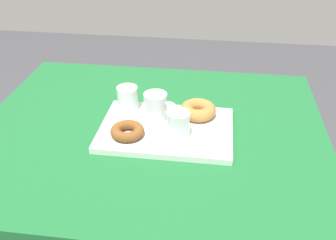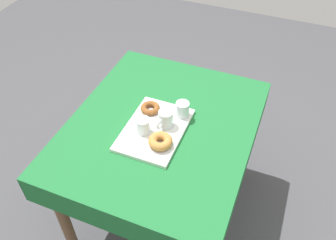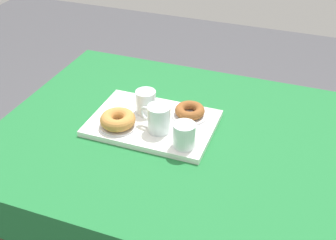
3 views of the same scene
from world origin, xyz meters
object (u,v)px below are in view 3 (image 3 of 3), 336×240
at_px(serving_tray, 153,123).
at_px(sugar_donut_left, 190,110).
at_px(donut_plate_right, 118,126).
at_px(sugar_donut_right, 118,120).
at_px(water_glass_far, 184,137).
at_px(donut_plate_left, 190,115).
at_px(dining_table, 166,156).
at_px(water_glass_near, 146,103).
at_px(tea_mug_left, 159,119).

relative_size(serving_tray, sugar_donut_left, 4.07).
bearing_deg(donut_plate_right, sugar_donut_right, 0.00).
relative_size(serving_tray, water_glass_far, 5.08).
bearing_deg(donut_plate_left, dining_table, -123.07).
xyz_separation_m(water_glass_near, donut_plate_right, (-0.05, -0.12, -0.03)).
bearing_deg(sugar_donut_left, tea_mug_left, -120.92).
bearing_deg(serving_tray, tea_mug_left, -48.16).
bearing_deg(sugar_donut_left, donut_plate_right, -144.79).
height_order(donut_plate_left, sugar_donut_right, sugar_donut_right).
bearing_deg(serving_tray, dining_table, -13.80).
height_order(dining_table, tea_mug_left, tea_mug_left).
relative_size(tea_mug_left, water_glass_near, 1.39).
distance_m(tea_mug_left, donut_plate_right, 0.15).
relative_size(water_glass_far, sugar_donut_right, 0.70).
relative_size(dining_table, serving_tray, 2.70).
height_order(serving_tray, donut_plate_right, donut_plate_right).
height_order(water_glass_far, donut_plate_right, water_glass_far).
bearing_deg(water_glass_far, sugar_donut_right, 174.25).
bearing_deg(water_glass_near, dining_table, -30.74).
distance_m(serving_tray, water_glass_far, 0.19).
bearing_deg(water_glass_near, serving_tray, -45.90).
xyz_separation_m(water_glass_far, donut_plate_left, (-0.04, 0.17, -0.03)).
bearing_deg(donut_plate_right, water_glass_near, 65.57).
bearing_deg(water_glass_near, donut_plate_right, -114.43).
bearing_deg(donut_plate_right, water_glass_far, -5.75).
relative_size(tea_mug_left, sugar_donut_left, 1.11).
distance_m(tea_mug_left, donut_plate_left, 0.15).
bearing_deg(donut_plate_right, tea_mug_left, 11.66).
xyz_separation_m(dining_table, donut_plate_right, (-0.15, -0.06, 0.14)).
xyz_separation_m(tea_mug_left, donut_plate_left, (0.07, 0.12, -0.04)).
relative_size(tea_mug_left, sugar_donut_right, 0.97).
distance_m(serving_tray, tea_mug_left, 0.08).
bearing_deg(donut_plate_left, water_glass_near, -169.38).
xyz_separation_m(serving_tray, water_glass_far, (0.15, -0.10, 0.05)).
relative_size(water_glass_far, sugar_donut_left, 0.80).
height_order(water_glass_near, donut_plate_right, water_glass_near).
height_order(tea_mug_left, sugar_donut_left, tea_mug_left).
bearing_deg(serving_tray, sugar_donut_left, 33.59).
relative_size(dining_table, sugar_donut_left, 10.99).
distance_m(serving_tray, water_glass_near, 0.08).
distance_m(water_glass_far, donut_plate_left, 0.18).
relative_size(water_glass_far, donut_plate_left, 0.66).
bearing_deg(donut_plate_right, donut_plate_left, 35.21).
height_order(sugar_donut_left, sugar_donut_right, sugar_donut_right).
height_order(dining_table, donut_plate_left, donut_plate_left).
distance_m(donut_plate_left, sugar_donut_left, 0.02).
bearing_deg(serving_tray, donut_plate_left, 33.59).
distance_m(donut_plate_right, sugar_donut_right, 0.03).
bearing_deg(donut_plate_right, sugar_donut_left, 35.21).
distance_m(sugar_donut_left, sugar_donut_right, 0.26).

